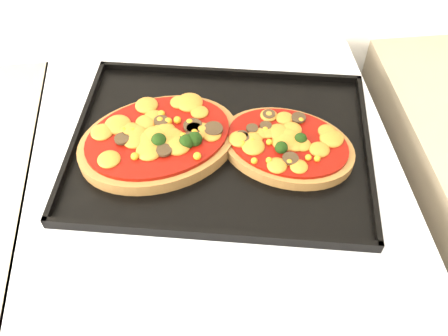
{
  "coord_description": "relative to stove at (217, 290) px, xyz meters",
  "views": [
    {
      "loc": [
        -0.09,
        1.19,
        1.52
      ],
      "look_at": [
        -0.04,
        1.68,
        0.92
      ],
      "focal_mm": 40.0,
      "sensor_mm": 36.0,
      "label": 1
    }
  ],
  "objects": [
    {
      "name": "baking_tray",
      "position": [
        0.01,
        0.03,
        0.47
      ],
      "size": [
        0.54,
        0.44,
        0.02
      ],
      "primitive_type": "cube",
      "rotation": [
        0.0,
        0.0,
        -0.19
      ],
      "color": "black",
      "rests_on": "stove"
    },
    {
      "name": "pizza_left",
      "position": [
        -0.09,
        0.04,
        0.48
      ],
      "size": [
        0.3,
        0.25,
        0.04
      ],
      "primitive_type": null,
      "rotation": [
        0.0,
        0.0,
        0.26
      ],
      "color": "olive",
      "rests_on": "baking_tray"
    },
    {
      "name": "pizza_right",
      "position": [
        0.12,
        0.0,
        0.48
      ],
      "size": [
        0.26,
        0.23,
        0.03
      ],
      "primitive_type": null,
      "rotation": [
        0.0,
        0.0,
        -0.47
      ],
      "color": "olive",
      "rests_on": "baking_tray"
    },
    {
      "name": "stove",
      "position": [
        0.0,
        0.0,
        0.0
      ],
      "size": [
        0.6,
        0.6,
        0.91
      ],
      "primitive_type": "cube",
      "color": "white",
      "rests_on": "floor"
    }
  ]
}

